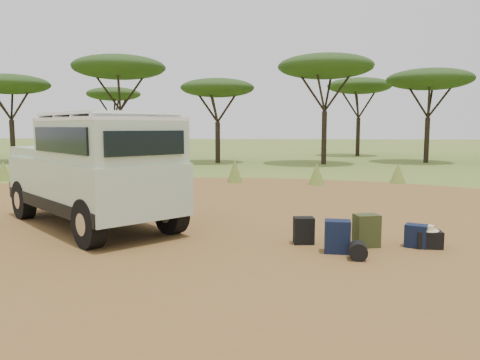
# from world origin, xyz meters

# --- Properties ---
(ground) EXTENTS (140.00, 140.00, 0.00)m
(ground) POSITION_xyz_m (0.00, 0.00, 0.00)
(ground) COLOR #59772A
(ground) RESTS_ON ground
(dirt_clearing) EXTENTS (23.00, 23.00, 0.01)m
(dirt_clearing) POSITION_xyz_m (0.00, 0.00, 0.00)
(dirt_clearing) COLOR brown
(dirt_clearing) RESTS_ON ground
(grass_fringe) EXTENTS (36.60, 1.60, 0.90)m
(grass_fringe) POSITION_xyz_m (0.12, 8.67, 0.40)
(grass_fringe) COLOR #59772A
(grass_fringe) RESTS_ON ground
(acacia_treeline) EXTENTS (46.70, 13.20, 6.26)m
(acacia_treeline) POSITION_xyz_m (0.75, 19.81, 4.87)
(acacia_treeline) COLOR black
(acacia_treeline) RESTS_ON ground
(safari_vehicle) EXTENTS (4.80, 4.65, 2.35)m
(safari_vehicle) POSITION_xyz_m (-2.07, 0.82, 1.14)
(safari_vehicle) COLOR #B3C7AA
(safari_vehicle) RESTS_ON ground
(backpack_black) EXTENTS (0.38, 0.30, 0.48)m
(backpack_black) POSITION_xyz_m (2.21, -0.22, 0.24)
(backpack_black) COLOR black
(backpack_black) RESTS_ON ground
(backpack_navy) EXTENTS (0.44, 0.33, 0.55)m
(backpack_navy) POSITION_xyz_m (2.74, -0.77, 0.28)
(backpack_navy) COLOR #111935
(backpack_navy) RESTS_ON ground
(backpack_olive) EXTENTS (0.48, 0.40, 0.57)m
(backpack_olive) POSITION_xyz_m (3.29, -0.32, 0.29)
(backpack_olive) COLOR #303A1B
(backpack_olive) RESTS_ON ground
(duffel_navy) EXTENTS (0.44, 0.39, 0.40)m
(duffel_navy) POSITION_xyz_m (4.14, -0.28, 0.20)
(duffel_navy) COLOR #111935
(duffel_navy) RESTS_ON ground
(hard_case) EXTENTS (0.44, 0.31, 0.30)m
(hard_case) POSITION_xyz_m (4.34, -0.30, 0.15)
(hard_case) COLOR black
(hard_case) RESTS_ON ground
(stuff_sack) EXTENTS (0.31, 0.31, 0.29)m
(stuff_sack) POSITION_xyz_m (3.02, -1.15, 0.14)
(stuff_sack) COLOR black
(stuff_sack) RESTS_ON ground
(safari_hat) EXTENTS (0.33, 0.33, 0.10)m
(safari_hat) POSITION_xyz_m (4.34, -0.30, 0.34)
(safari_hat) COLOR beige
(safari_hat) RESTS_ON hard_case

